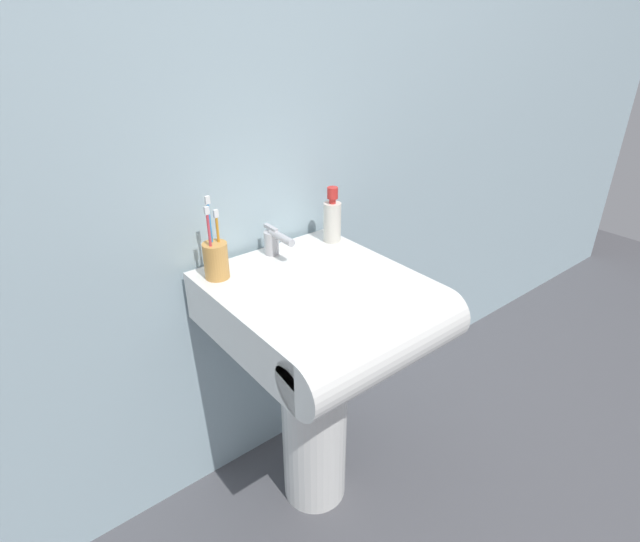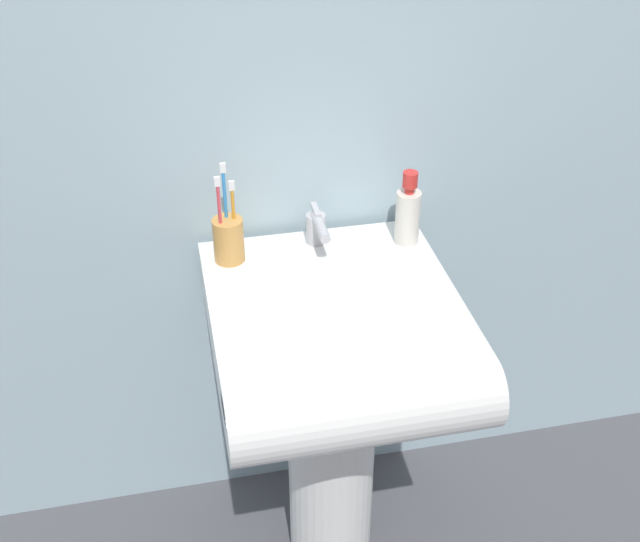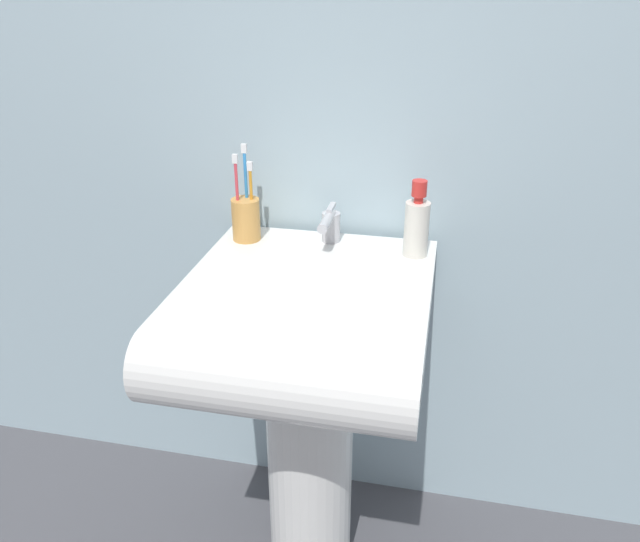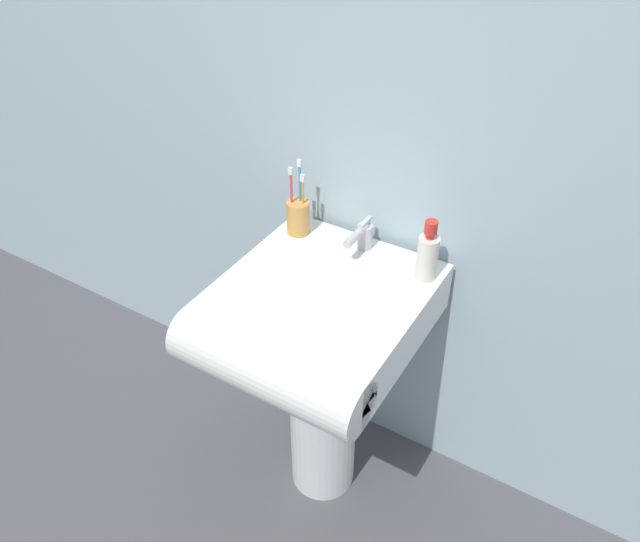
% 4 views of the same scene
% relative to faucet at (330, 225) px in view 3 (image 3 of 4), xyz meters
% --- Properties ---
extents(wall_back, '(5.00, 0.05, 2.40)m').
position_rel_faucet_xyz_m(wall_back, '(-0.01, 0.11, 0.36)').
color(wall_back, '#9EB7C1').
rests_on(wall_back, ground).
extents(sink_pedestal, '(0.20, 0.20, 0.65)m').
position_rel_faucet_xyz_m(sink_pedestal, '(-0.01, -0.19, -0.51)').
color(sink_pedestal, white).
rests_on(sink_pedestal, ground).
extents(sink_basin, '(0.49, 0.57, 0.14)m').
position_rel_faucet_xyz_m(sink_basin, '(-0.01, -0.24, -0.12)').
color(sink_basin, white).
rests_on(sink_basin, sink_pedestal).
extents(faucet, '(0.04, 0.13, 0.09)m').
position_rel_faucet_xyz_m(faucet, '(0.00, 0.00, 0.00)').
color(faucet, '#B7B7BC').
rests_on(faucet, sink_basin).
extents(toothbrush_cup, '(0.06, 0.06, 0.22)m').
position_rel_faucet_xyz_m(toothbrush_cup, '(-0.19, -0.02, 0.01)').
color(toothbrush_cup, '#D19347').
rests_on(toothbrush_cup, sink_basin).
extents(soap_bottle, '(0.05, 0.05, 0.17)m').
position_rel_faucet_xyz_m(soap_bottle, '(0.19, -0.02, 0.02)').
color(soap_bottle, silver).
rests_on(soap_bottle, sink_basin).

